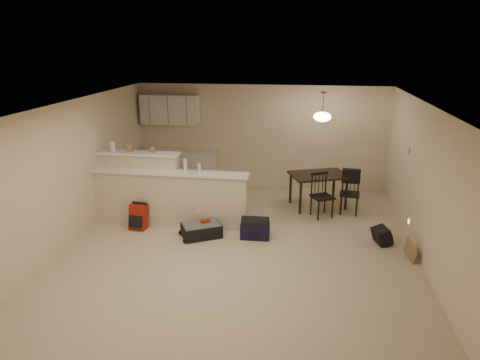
% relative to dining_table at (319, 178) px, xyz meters
% --- Properties ---
extents(room, '(7.00, 7.02, 2.50)m').
position_rel_dining_table_xyz_m(room, '(-1.38, -2.29, 0.60)').
color(room, beige).
rests_on(room, ground).
extents(breakfast_bar, '(3.08, 0.58, 1.39)m').
position_rel_dining_table_xyz_m(breakfast_bar, '(-3.14, -1.31, -0.05)').
color(breakfast_bar, beige).
rests_on(breakfast_bar, ground).
extents(upper_cabinets, '(1.40, 0.34, 0.70)m').
position_rel_dining_table_xyz_m(upper_cabinets, '(-3.58, 1.03, 1.25)').
color(upper_cabinets, white).
rests_on(upper_cabinets, room).
extents(kitchen_counter, '(1.80, 0.60, 0.90)m').
position_rel_dining_table_xyz_m(kitchen_counter, '(-3.38, 0.90, -0.20)').
color(kitchen_counter, white).
rests_on(kitchen_counter, ground).
extents(thermostat, '(0.02, 0.12, 0.12)m').
position_rel_dining_table_xyz_m(thermostat, '(1.61, -0.74, 0.85)').
color(thermostat, beige).
rests_on(thermostat, room).
extents(jar, '(0.10, 0.10, 0.20)m').
position_rel_dining_table_xyz_m(jar, '(-4.09, -1.17, 0.84)').
color(jar, silver).
rests_on(jar, breakfast_bar).
extents(cereal_box, '(0.10, 0.07, 0.16)m').
position_rel_dining_table_xyz_m(cereal_box, '(-3.73, -1.17, 0.82)').
color(cereal_box, '#94744C').
rests_on(cereal_box, breakfast_bar).
extents(small_box, '(0.08, 0.06, 0.12)m').
position_rel_dining_table_xyz_m(small_box, '(-3.26, -1.17, 0.80)').
color(small_box, '#94744C').
rests_on(small_box, breakfast_bar).
extents(bottle_a, '(0.07, 0.07, 0.26)m').
position_rel_dining_table_xyz_m(bottle_a, '(-2.56, -1.39, 0.57)').
color(bottle_a, silver).
rests_on(bottle_a, breakfast_bar).
extents(bottle_b, '(0.06, 0.06, 0.18)m').
position_rel_dining_table_xyz_m(bottle_b, '(-2.29, -1.39, 0.53)').
color(bottle_b, silver).
rests_on(bottle_b, breakfast_bar).
extents(dining_table, '(1.40, 1.17, 0.74)m').
position_rel_dining_table_xyz_m(dining_table, '(0.00, 0.00, 0.00)').
color(dining_table, black).
rests_on(dining_table, ground).
extents(pendant_lamp, '(0.36, 0.36, 0.62)m').
position_rel_dining_table_xyz_m(pendant_lamp, '(0.00, 0.00, 1.34)').
color(pendant_lamp, brown).
rests_on(pendant_lamp, room).
extents(dining_chair_near, '(0.54, 0.53, 0.92)m').
position_rel_dining_table_xyz_m(dining_chair_near, '(0.07, -0.57, -0.19)').
color(dining_chair_near, black).
rests_on(dining_chair_near, ground).
extents(dining_chair_far, '(0.44, 0.42, 0.90)m').
position_rel_dining_table_xyz_m(dining_chair_far, '(0.65, -0.30, -0.20)').
color(dining_chair_far, black).
rests_on(dining_chair_far, ground).
extents(suitcase, '(0.83, 0.73, 0.24)m').
position_rel_dining_table_xyz_m(suitcase, '(-2.16, -1.87, -0.54)').
color(suitcase, black).
rests_on(suitcase, ground).
extents(red_backpack, '(0.34, 0.23, 0.48)m').
position_rel_dining_table_xyz_m(red_backpack, '(-3.44, -1.68, -0.41)').
color(red_backpack, '#A32112').
rests_on(red_backpack, ground).
extents(navy_duffel, '(0.53, 0.30, 0.29)m').
position_rel_dining_table_xyz_m(navy_duffel, '(-1.17, -1.78, -0.51)').
color(navy_duffel, '#151136').
rests_on(navy_duffel, ground).
extents(black_daypack, '(0.32, 0.39, 0.30)m').
position_rel_dining_table_xyz_m(black_daypack, '(1.10, -1.68, -0.51)').
color(black_daypack, black).
rests_on(black_daypack, ground).
extents(cardboard_sheet, '(0.10, 0.38, 0.30)m').
position_rel_dining_table_xyz_m(cardboard_sheet, '(1.47, -2.22, -0.51)').
color(cardboard_sheet, '#94744C').
rests_on(cardboard_sheet, ground).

